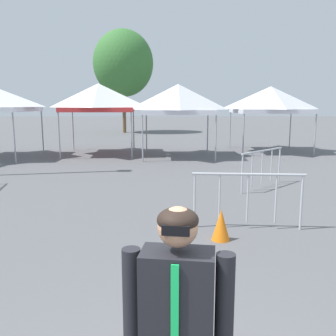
% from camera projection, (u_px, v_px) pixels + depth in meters
% --- Properties ---
extents(canopy_tent_behind_center, '(3.36, 3.36, 3.28)m').
position_uv_depth(canopy_tent_behind_center, '(99.00, 98.00, 17.00)').
color(canopy_tent_behind_center, '#9E9EA3').
rests_on(canopy_tent_behind_center, ground).
extents(canopy_tent_right_of_center, '(3.20, 3.20, 3.20)m').
position_uv_depth(canopy_tent_right_of_center, '(178.00, 99.00, 16.14)').
color(canopy_tent_right_of_center, '#9E9EA3').
rests_on(canopy_tent_right_of_center, ground).
extents(canopy_tent_center, '(3.45, 3.45, 3.19)m').
position_uv_depth(canopy_tent_center, '(270.00, 100.00, 17.92)').
color(canopy_tent_center, '#9E9EA3').
rests_on(canopy_tent_center, ground).
extents(person_foreground, '(0.64, 0.30, 1.78)m').
position_uv_depth(person_foreground, '(177.00, 330.00, 2.15)').
color(person_foreground, '#33384C').
rests_on(person_foreground, ground).
extents(tree_behind_tents_right, '(4.83, 4.83, 8.24)m').
position_uv_depth(tree_behind_tents_right, '(123.00, 63.00, 29.51)').
color(tree_behind_tents_right, brown).
rests_on(tree_behind_tents_right, ground).
extents(crowd_barrier_by_lift, '(2.10, 0.24, 1.08)m').
position_uv_depth(crowd_barrier_by_lift, '(248.00, 190.00, 6.88)').
color(crowd_barrier_by_lift, '#B7BABF').
rests_on(crowd_barrier_by_lift, ground).
extents(crowd_barrier_near_person, '(1.55, 1.49, 1.08)m').
position_uv_depth(crowd_barrier_near_person, '(262.00, 161.00, 10.31)').
color(crowd_barrier_near_person, '#B7BABF').
rests_on(crowd_barrier_near_person, ground).
extents(traffic_cone_lot_center, '(0.32, 0.32, 0.55)m').
position_uv_depth(traffic_cone_lot_center, '(221.00, 225.00, 6.36)').
color(traffic_cone_lot_center, orange).
rests_on(traffic_cone_lot_center, ground).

